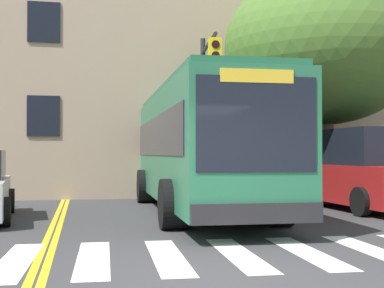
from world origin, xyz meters
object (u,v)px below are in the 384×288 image
city_bus (196,146)px  traffic_light_overhead (208,90)px  street_tree_curbside_large (322,49)px  car_red_far_lane (364,172)px

city_bus → traffic_light_overhead: (0.58, 1.01, 1.73)m
street_tree_curbside_large → car_red_far_lane: bearing=-82.1°
car_red_far_lane → street_tree_curbside_large: street_tree_curbside_large is taller
city_bus → traffic_light_overhead: size_ratio=2.22×
car_red_far_lane → traffic_light_overhead: traffic_light_overhead is taller
city_bus → car_red_far_lane: (4.78, -0.74, -0.73)m
city_bus → car_red_far_lane: 4.89m
city_bus → traffic_light_overhead: bearing=60.1°
traffic_light_overhead → street_tree_curbside_large: size_ratio=0.59×
car_red_far_lane → traffic_light_overhead: 5.17m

